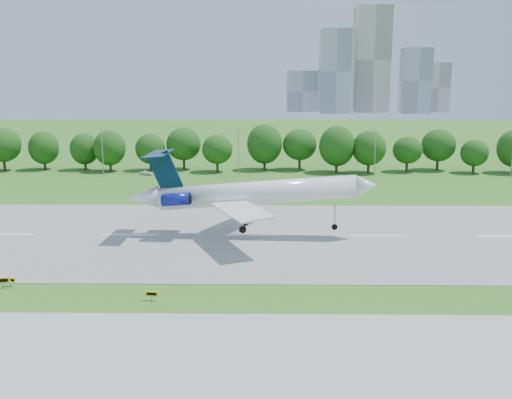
% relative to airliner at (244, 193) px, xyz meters
% --- Properties ---
extents(ground, '(600.00, 600.00, 0.00)m').
position_rel_airliner_xyz_m(ground, '(-18.51, -25.07, -7.04)').
color(ground, '#28661A').
rests_on(ground, ground).
extents(runway, '(400.00, 45.00, 0.08)m').
position_rel_airliner_xyz_m(runway, '(-18.51, -0.07, -7.00)').
color(runway, gray).
rests_on(runway, ground).
extents(taxiway, '(400.00, 23.00, 0.08)m').
position_rel_airliner_xyz_m(taxiway, '(-18.51, -43.07, -7.00)').
color(taxiway, '#ADADA8').
rests_on(taxiway, ground).
extents(tree_line, '(288.40, 8.40, 10.40)m').
position_rel_airliner_xyz_m(tree_line, '(-18.51, 66.93, -0.85)').
color(tree_line, '#382314').
rests_on(tree_line, ground).
extents(light_poles, '(175.90, 0.25, 12.19)m').
position_rel_airliner_xyz_m(light_poles, '(-21.01, 56.93, -0.70)').
color(light_poles, gray).
rests_on(light_poles, ground).
extents(skyline, '(127.00, 52.00, 80.00)m').
position_rel_airliner_xyz_m(skyline, '(81.65, 365.54, 23.43)').
color(skyline, '#B2B2B7').
rests_on(skyline, ground).
extents(airliner, '(39.67, 28.83, 12.70)m').
position_rel_airliner_xyz_m(airliner, '(0.00, 0.00, 0.00)').
color(airliner, white).
rests_on(airliner, ground).
extents(taxi_sign_left, '(1.83, 0.52, 1.28)m').
position_rel_airliner_xyz_m(taxi_sign_left, '(-28.24, -24.01, -6.09)').
color(taxi_sign_left, gray).
rests_on(taxi_sign_left, ground).
extents(taxi_sign_centre, '(1.47, 0.53, 1.04)m').
position_rel_airliner_xyz_m(taxi_sign_centre, '(-27.63, -23.33, -6.27)').
color(taxi_sign_centre, gray).
rests_on(taxi_sign_centre, ground).
extents(taxi_sign_right, '(1.54, 0.34, 1.08)m').
position_rel_airliner_xyz_m(taxi_sign_right, '(-9.56, -27.74, -6.24)').
color(taxi_sign_right, gray).
rests_on(taxi_sign_right, ground).
extents(service_vehicle_b, '(3.62, 2.13, 1.16)m').
position_rel_airliner_xyz_m(service_vehicle_b, '(-27.98, 59.44, -6.46)').
color(service_vehicle_b, silver).
rests_on(service_vehicle_b, ground).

